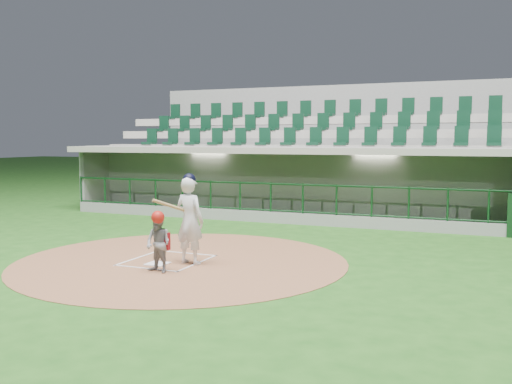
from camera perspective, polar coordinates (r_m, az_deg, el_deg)
ground at (r=12.94m, az=-8.15°, el=-6.58°), size 120.00×120.00×0.00m
dirt_circle at (r=12.62m, az=-7.44°, el=-6.85°), size 7.20×7.20×0.01m
home_plate at (r=12.35m, az=-9.83°, el=-7.07°), size 0.43×0.43×0.02m
batter_box_chalk at (r=12.68m, az=-8.85°, el=-6.75°), size 1.55×1.80×0.01m
dugout_structure at (r=19.82m, az=3.67°, el=0.39°), size 16.40×3.70×3.00m
seating_deck at (r=22.75m, az=6.00°, el=2.16°), size 17.00×6.72×5.15m
batter at (r=12.13m, az=-6.66°, el=-2.69°), size 0.91×0.91×1.93m
catcher at (r=11.49m, az=-9.73°, el=-4.96°), size 0.65×0.55×1.24m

